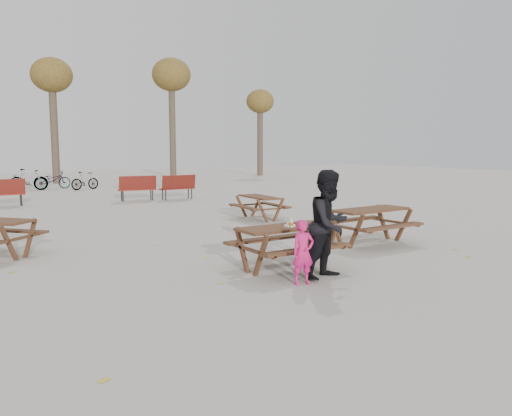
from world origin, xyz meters
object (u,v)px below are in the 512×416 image
adult (329,224)px  picnic_table_east (370,226)px  food_tray (290,225)px  child (303,252)px  picnic_table_far (259,208)px  main_picnic_table (286,236)px  soda_bottle (292,223)px

adult → picnic_table_east: adult is taller
food_tray → child: 1.06m
picnic_table_east → picnic_table_far: (0.02, 4.60, -0.05)m
child → picnic_table_east: bearing=38.3°
main_picnic_table → adult: adult is taller
soda_bottle → child: size_ratio=0.16×
main_picnic_table → picnic_table_far: size_ratio=1.11×
main_picnic_table → picnic_table_east: size_ratio=0.97×
food_tray → child: size_ratio=0.17×
child → picnic_table_east: (3.41, 1.85, -0.12)m
picnic_table_east → soda_bottle: bearing=-163.2°
child → adult: size_ratio=0.57×
picnic_table_far → picnic_table_east: bearing=-175.7°
food_tray → picnic_table_far: food_tray is taller
adult → picnic_table_far: 6.98m
main_picnic_table → picnic_table_far: main_picnic_table is taller
child → adult: (0.62, 0.08, 0.39)m
food_tray → adult: adult is taller
soda_bottle → picnic_table_east: 3.22m
food_tray → soda_bottle: size_ratio=1.06×
child → food_tray: bearing=74.9°
food_tray → picnic_table_east: 3.14m
soda_bottle → child: 0.98m
child → picnic_table_far: 7.31m
food_tray → picnic_table_far: size_ratio=0.11×
food_tray → child: bearing=-114.9°
child → picnic_table_east: size_ratio=0.56×
main_picnic_table → picnic_table_far: 6.24m
picnic_table_east → food_tray: bearing=-164.7°
main_picnic_table → adult: (0.21, -0.91, 0.32)m
main_picnic_table → adult: bearing=-77.0°
child → adult: bearing=17.5°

